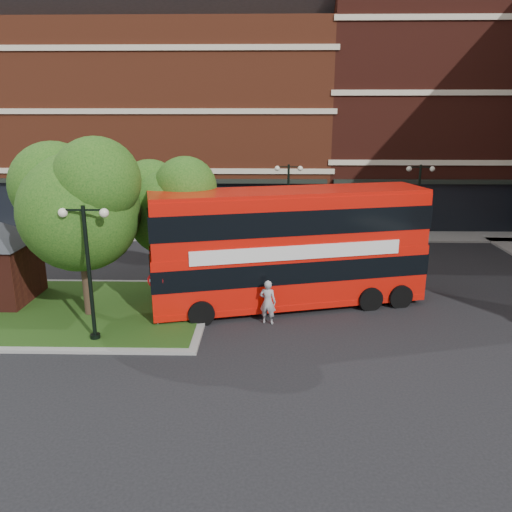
{
  "coord_description": "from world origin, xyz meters",
  "views": [
    {
      "loc": [
        0.69,
        -16.21,
        7.97
      ],
      "look_at": [
        0.22,
        4.65,
        2.0
      ],
      "focal_mm": 35.0,
      "sensor_mm": 36.0,
      "label": 1
    }
  ],
  "objects_px": {
    "car_silver": "(227,229)",
    "woman": "(268,302)",
    "car_white": "(315,233)",
    "bus": "(289,240)"
  },
  "relations": [
    {
      "from": "bus",
      "to": "woman",
      "type": "distance_m",
      "value": 2.95
    },
    {
      "from": "car_silver",
      "to": "car_white",
      "type": "bearing_deg",
      "value": -100.11
    },
    {
      "from": "woman",
      "to": "car_silver",
      "type": "distance_m",
      "value": 14.25
    },
    {
      "from": "bus",
      "to": "car_white",
      "type": "relative_size",
      "value": 2.71
    },
    {
      "from": "woman",
      "to": "car_white",
      "type": "height_order",
      "value": "woman"
    },
    {
      "from": "woman",
      "to": "car_white",
      "type": "distance_m",
      "value": 12.96
    },
    {
      "from": "car_silver",
      "to": "woman",
      "type": "bearing_deg",
      "value": -165.5
    },
    {
      "from": "car_silver",
      "to": "car_white",
      "type": "relative_size",
      "value": 0.85
    },
    {
      "from": "woman",
      "to": "car_white",
      "type": "bearing_deg",
      "value": -88.81
    },
    {
      "from": "bus",
      "to": "car_white",
      "type": "height_order",
      "value": "bus"
    }
  ]
}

